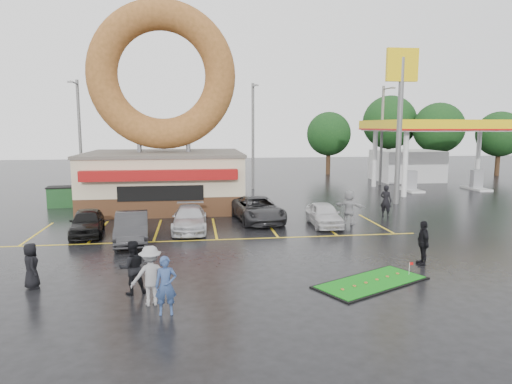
{
  "coord_description": "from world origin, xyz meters",
  "views": [
    {
      "loc": [
        -0.99,
        -18.01,
        5.42
      ],
      "look_at": [
        1.97,
        3.98,
        2.2
      ],
      "focal_mm": 32.0,
      "sensor_mm": 36.0,
      "label": 1
    }
  ],
  "objects": [
    {
      "name": "ground",
      "position": [
        0.0,
        0.0,
        0.0
      ],
      "size": [
        120.0,
        120.0,
        0.0
      ],
      "primitive_type": "plane",
      "color": "black",
      "rests_on": "ground"
    },
    {
      "name": "donut_shop",
      "position": [
        -3.0,
        12.97,
        4.46
      ],
      "size": [
        10.2,
        8.7,
        13.5
      ],
      "color": "#472B19",
      "rests_on": "ground"
    },
    {
      "name": "gas_station",
      "position": [
        20.0,
        20.94,
        3.7
      ],
      "size": [
        12.3,
        13.65,
        5.9
      ],
      "color": "silver",
      "rests_on": "ground"
    },
    {
      "name": "shell_sign",
      "position": [
        13.0,
        12.0,
        7.38
      ],
      "size": [
        2.2,
        0.36,
        10.6
      ],
      "color": "slate",
      "rests_on": "ground"
    },
    {
      "name": "streetlight_left",
      "position": [
        -10.0,
        19.92,
        4.78
      ],
      "size": [
        0.4,
        2.21,
        9.0
      ],
      "color": "slate",
      "rests_on": "ground"
    },
    {
      "name": "streetlight_mid",
      "position": [
        4.0,
        20.92,
        4.78
      ],
      "size": [
        0.4,
        2.21,
        9.0
      ],
      "color": "slate",
      "rests_on": "ground"
    },
    {
      "name": "streetlight_right",
      "position": [
        16.0,
        21.92,
        4.78
      ],
      "size": [
        0.4,
        2.21,
        9.0
      ],
      "color": "slate",
      "rests_on": "ground"
    },
    {
      "name": "tree_far_a",
      "position": [
        26.0,
        30.0,
        5.18
      ],
      "size": [
        5.6,
        5.6,
        8.0
      ],
      "color": "#332114",
      "rests_on": "ground"
    },
    {
      "name": "tree_far_b",
      "position": [
        32.0,
        28.0,
        4.53
      ],
      "size": [
        4.9,
        4.9,
        7.0
      ],
      "color": "#332114",
      "rests_on": "ground"
    },
    {
      "name": "tree_far_c",
      "position": [
        22.0,
        34.0,
        5.84
      ],
      "size": [
        6.3,
        6.3,
        9.0
      ],
      "color": "#332114",
      "rests_on": "ground"
    },
    {
      "name": "tree_far_d",
      "position": [
        14.0,
        32.0,
        4.53
      ],
      "size": [
        4.9,
        4.9,
        7.0
      ],
      "color": "#332114",
      "rests_on": "ground"
    },
    {
      "name": "car_black",
      "position": [
        -6.39,
        5.27,
        0.65
      ],
      "size": [
        2.02,
        4.0,
        1.31
      ],
      "primitive_type": "imported",
      "rotation": [
        0.0,
        0.0,
        0.13
      ],
      "color": "black",
      "rests_on": "ground"
    },
    {
      "name": "car_dgrey",
      "position": [
        -3.98,
        3.5,
        0.7
      ],
      "size": [
        1.89,
        4.36,
        1.39
      ],
      "primitive_type": "imported",
      "rotation": [
        0.0,
        0.0,
        0.1
      ],
      "color": "#29282B",
      "rests_on": "ground"
    },
    {
      "name": "car_silver",
      "position": [
        -1.31,
        5.6,
        0.62
      ],
      "size": [
        1.83,
        4.33,
        1.25
      ],
      "primitive_type": "imported",
      "rotation": [
        0.0,
        0.0,
        -0.02
      ],
      "color": "#B9B9BE",
      "rests_on": "ground"
    },
    {
      "name": "car_grey",
      "position": [
        2.53,
        7.39,
        0.7
      ],
      "size": [
        2.95,
        5.32,
        1.41
      ],
      "primitive_type": "imported",
      "rotation": [
        0.0,
        0.0,
        0.12
      ],
      "color": "#29292C",
      "rests_on": "ground"
    },
    {
      "name": "car_white",
      "position": [
        5.96,
        5.74,
        0.64
      ],
      "size": [
        1.62,
        3.79,
        1.28
      ],
      "primitive_type": "imported",
      "rotation": [
        0.0,
        0.0,
        -0.03
      ],
      "color": "silver",
      "rests_on": "ground"
    },
    {
      "name": "person_blue",
      "position": [
        -1.88,
        -5.17,
        0.86
      ],
      "size": [
        0.64,
        0.43,
        1.72
      ],
      "primitive_type": "imported",
      "rotation": [
        0.0,
        0.0,
        0.03
      ],
      "color": "navy",
      "rests_on": "ground"
    },
    {
      "name": "person_blackjkt",
      "position": [
        -3.06,
        -3.34,
        0.88
      ],
      "size": [
        1.01,
        0.88,
        1.76
      ],
      "primitive_type": "imported",
      "rotation": [
        0.0,
        0.0,
        3.43
      ],
      "color": "black",
      "rests_on": "ground"
    },
    {
      "name": "person_hoodie",
      "position": [
        -2.38,
        -4.38,
        0.92
      ],
      "size": [
        1.32,
        0.96,
        1.84
      ],
      "primitive_type": "imported",
      "rotation": [
        0.0,
        0.0,
        3.39
      ],
      "color": "gray",
      "rests_on": "ground"
    },
    {
      "name": "person_bystander",
      "position": [
        -6.49,
        -2.38,
        0.78
      ],
      "size": [
        0.76,
        0.89,
        1.55
      ],
      "primitive_type": "imported",
      "rotation": [
        0.0,
        0.0,
        2.0
      ],
      "color": "black",
      "rests_on": "ground"
    },
    {
      "name": "person_cameraman",
      "position": [
        7.84,
        -1.63,
        0.88
      ],
      "size": [
        0.57,
        1.08,
        1.76
      ],
      "primitive_type": "imported",
      "rotation": [
        0.0,
        0.0,
        -1.71
      ],
      "color": "black",
      "rests_on": "ground"
    },
    {
      "name": "person_walker_near",
      "position": [
        7.47,
        5.98,
        0.95
      ],
      "size": [
        1.68,
        1.58,
        1.89
      ],
      "primitive_type": "imported",
      "rotation": [
        0.0,
        0.0,
        2.42
      ],
      "color": "#99999C",
      "rests_on": "ground"
    },
    {
      "name": "person_walker_far",
      "position": [
        10.35,
        7.72,
        0.96
      ],
      "size": [
        0.82,
        0.82,
        1.92
      ],
      "primitive_type": "imported",
      "rotation": [
        0.0,
        0.0,
        2.36
      ],
      "color": "black",
      "rests_on": "ground"
    },
    {
      "name": "dumpster",
      "position": [
        -9.92,
        13.94,
        0.65
      ],
      "size": [
        1.93,
        1.4,
        1.3
      ],
      "primitive_type": "cube",
      "rotation": [
        0.0,
        0.0,
        0.12
      ],
      "color": "#19431D",
      "rests_on": "ground"
    },
    {
      "name": "putting_green",
      "position": [
        5.03,
        -3.45,
        0.03
      ],
      "size": [
        4.52,
        3.51,
        0.52
      ],
      "color": "black",
      "rests_on": "ground"
    }
  ]
}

